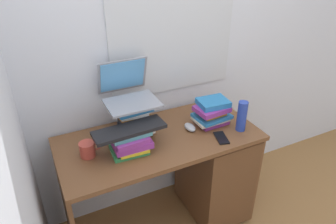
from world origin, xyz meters
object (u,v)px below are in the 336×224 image
laptop (128,91)px  computer_mouse (190,127)px  book_stack_tall (133,119)px  keyboard (129,130)px  book_stack_side (212,113)px  desk (202,168)px  cell_phone (221,138)px  book_stack_keyboard_riser (130,142)px  water_bottle (242,116)px  mug (88,149)px

laptop → computer_mouse: bearing=-26.4°
book_stack_tall → keyboard: 0.18m
book_stack_tall → laptop: bearing=90.8°
book_stack_tall → book_stack_side: size_ratio=0.95×
desk → cell_phone: 0.40m
laptop → book_stack_side: bearing=-18.6°
book_stack_tall → computer_mouse: size_ratio=2.24×
book_stack_keyboard_riser → keyboard: size_ratio=0.57×
keyboard → water_bottle: (0.73, -0.09, -0.05)m
book_stack_keyboard_riser → keyboard: (-0.00, 0.00, 0.08)m
book_stack_side → mug: (-0.84, 0.02, -0.04)m
desk → book_stack_keyboard_riser: 0.68m
book_stack_keyboard_riser → cell_phone: (0.56, -0.12, -0.06)m
book_stack_tall → water_bottle: (0.65, -0.25, -0.01)m
book_stack_side → cell_phone: size_ratio=1.80×
book_stack_tall → book_stack_keyboard_riser: bearing=-116.8°
desk → keyboard: size_ratio=3.05×
laptop → cell_phone: 0.65m
book_stack_keyboard_riser → cell_phone: 0.58m
book_stack_tall → book_stack_side: bearing=-11.7°
book_stack_tall → computer_mouse: book_stack_tall is taller
keyboard → computer_mouse: 0.45m
computer_mouse → water_bottle: bearing=-26.1°
computer_mouse → mug: (-0.67, 0.01, 0.03)m
keyboard → book_stack_tall: bearing=60.2°
laptop → cell_phone: (0.48, -0.35, -0.27)m
cell_phone → mug: bearing=-178.3°
book_stack_keyboard_riser → computer_mouse: (0.43, 0.06, -0.05)m
desk → book_stack_keyboard_riser: book_stack_keyboard_riser is taller
cell_phone → laptop: bearing=159.0°
keyboard → mug: (-0.24, 0.07, -0.11)m
desk → mug: mug is taller
desk → cell_phone: bearing=-81.7°
laptop → keyboard: (-0.08, -0.23, -0.13)m
book_stack_tall → water_bottle: 0.70m
book_stack_keyboard_riser → book_stack_side: size_ratio=0.98×
desk → laptop: laptop is taller
desk → water_bottle: size_ratio=6.21×
keyboard → cell_phone: keyboard is taller
book_stack_tall → mug: size_ratio=1.84×
laptop → water_bottle: size_ratio=1.55×
book_stack_side → cell_phone: bearing=-102.3°
book_stack_keyboard_riser → water_bottle: 0.74m
desk → computer_mouse: bearing=171.1°
water_bottle → book_stack_keyboard_riser: bearing=173.0°
laptop → mug: size_ratio=2.52×
laptop → keyboard: bearing=-109.8°
laptop → computer_mouse: size_ratio=3.07×
book_stack_keyboard_riser → book_stack_tall: bearing=63.2°
book_stack_keyboard_riser → mug: 0.25m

